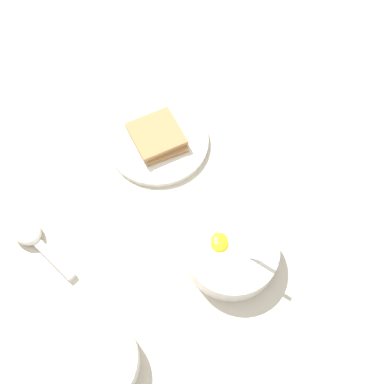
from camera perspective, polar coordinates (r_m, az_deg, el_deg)
The scene contains 6 objects.
ground_plane at distance 0.86m, azimuth -5.24°, elevation -7.43°, with size 3.00×3.00×0.00m, color beige.
egg_bowl at distance 0.83m, azimuth 4.98°, elevation -7.62°, with size 0.17×0.17×0.07m.
toast_plate at distance 0.97m, azimuth -4.31°, elevation 6.42°, with size 0.22×0.22×0.01m.
toast_sandwich at distance 0.95m, azimuth -4.35°, elevation 7.06°, with size 0.14×0.15×0.02m.
soup_spoon at distance 0.91m, azimuth -19.79°, elevation -5.24°, with size 0.09×0.17×0.03m.
congee_bowl at distance 0.80m, azimuth -12.63°, elevation -20.33°, with size 0.16×0.16×0.05m.
Camera 1 is at (0.25, 0.18, 0.81)m, focal length 42.00 mm.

